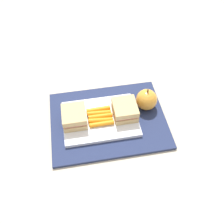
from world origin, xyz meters
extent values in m
plane|color=#B7AD99|center=(0.00, 0.00, 0.00)|extent=(2.40, 2.40, 0.00)
cube|color=navy|center=(0.00, 0.00, 0.01)|extent=(0.36, 0.28, 0.01)
cube|color=white|center=(-0.03, 0.00, 0.02)|extent=(0.23, 0.17, 0.01)
cube|color=tan|center=(-0.10, 0.00, 0.03)|extent=(0.07, 0.08, 0.02)
cube|color=pink|center=(-0.10, 0.00, 0.04)|extent=(0.07, 0.07, 0.01)
cube|color=tan|center=(-0.10, 0.00, 0.06)|extent=(0.07, 0.08, 0.02)
cube|color=tan|center=(0.05, 0.00, 0.03)|extent=(0.07, 0.08, 0.02)
cube|color=pink|center=(0.05, 0.00, 0.04)|extent=(0.07, 0.07, 0.01)
cube|color=tan|center=(0.05, 0.00, 0.06)|extent=(0.07, 0.08, 0.02)
cylinder|color=orange|center=(-0.02, -0.03, 0.03)|extent=(0.08, 0.01, 0.01)
cylinder|color=orange|center=(-0.03, -0.02, 0.03)|extent=(0.08, 0.01, 0.02)
cylinder|color=orange|center=(-0.02, 0.00, 0.03)|extent=(0.08, 0.01, 0.02)
cylinder|color=orange|center=(-0.03, 0.01, 0.03)|extent=(0.08, 0.01, 0.02)
cylinder|color=orange|center=(-0.03, 0.03, 0.03)|extent=(0.08, 0.01, 0.02)
sphere|color=gold|center=(0.13, 0.03, 0.04)|extent=(0.07, 0.07, 0.07)
cylinder|color=brown|center=(0.13, 0.03, 0.08)|extent=(0.01, 0.01, 0.01)
camera|label=1|loc=(-0.08, -0.51, 0.67)|focal=42.29mm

